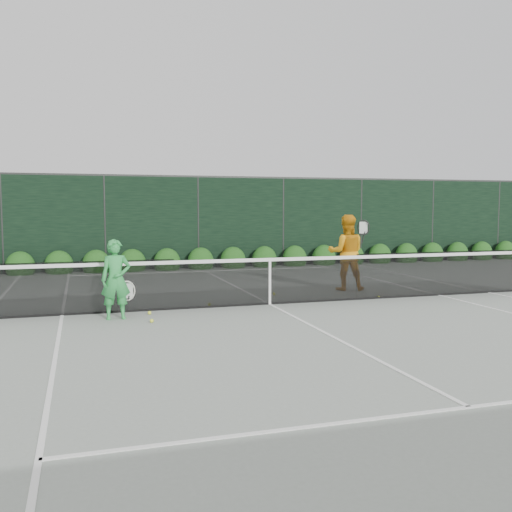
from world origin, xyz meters
name	(u,v)px	position (x,y,z in m)	size (l,w,h in m)	color
ground	(270,305)	(0.00, 0.00, 0.00)	(80.00, 80.00, 0.00)	gray
tennis_net	(269,279)	(-0.02, 0.00, 0.53)	(12.90, 0.10, 1.07)	#11331B
player_woman	(116,280)	(-3.15, -0.62, 0.72)	(0.62, 0.36, 1.45)	green
player_man	(346,253)	(2.44, 1.42, 0.92)	(1.08, 0.96, 1.84)	orange
court_lines	(270,304)	(0.00, 0.00, 0.01)	(11.03, 23.83, 0.01)	white
windscreen_fence	(323,239)	(0.00, -2.71, 1.51)	(32.00, 21.07, 3.06)	black
hedge_row	(201,262)	(0.00, 7.15, 0.23)	(31.66, 0.65, 0.94)	#14370F
tennis_balls	(240,305)	(-0.66, -0.02, 0.03)	(5.22, 2.37, 0.07)	#E8F436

